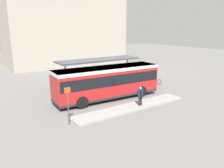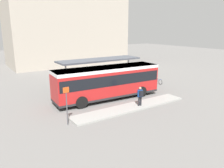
{
  "view_description": "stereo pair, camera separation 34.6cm",
  "coord_description": "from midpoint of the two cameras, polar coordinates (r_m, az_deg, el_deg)",
  "views": [
    {
      "loc": [
        -11.27,
        -17.17,
        6.72
      ],
      "look_at": [
        0.52,
        0.0,
        1.42
      ],
      "focal_mm": 35.0,
      "sensor_mm": 36.0,
      "label": 1
    },
    {
      "loc": [
        -10.98,
        -17.37,
        6.72
      ],
      "look_at": [
        0.52,
        0.0,
        1.42
      ],
      "focal_mm": 35.0,
      "sensor_mm": 36.0,
      "label": 2
    }
  ],
  "objects": [
    {
      "name": "bicycle_red",
      "position": [
        28.23,
        10.68,
        0.99
      ],
      "size": [
        0.48,
        1.66,
        0.72
      ],
      "rotation": [
        0.0,
        0.0,
        -1.61
      ],
      "color": "black",
      "rests_on": "ground_plane"
    },
    {
      "name": "bicycle_yellow",
      "position": [
        29.53,
        8.84,
        1.65
      ],
      "size": [
        0.48,
        1.66,
        0.72
      ],
      "rotation": [
        0.0,
        0.0,
        -1.56
      ],
      "color": "black",
      "rests_on": "ground_plane"
    },
    {
      "name": "platform_sign",
      "position": [
        15.69,
        -11.12,
        -5.22
      ],
      "size": [
        0.44,
        0.08,
        2.8
      ],
      "color": "#4C4C51",
      "rests_on": "ground_plane"
    },
    {
      "name": "station_shelter",
      "position": [
        25.97,
        -2.86,
        6.23
      ],
      "size": [
        10.07,
        2.79,
        3.24
      ],
      "color": "#4C515B",
      "rests_on": "ground_plane"
    },
    {
      "name": "potted_planter_near_shelter",
      "position": [
        24.34,
        0.71,
        -0.15
      ],
      "size": [
        0.76,
        0.76,
        1.26
      ],
      "color": "slate",
      "rests_on": "ground_plane"
    },
    {
      "name": "pedestrian_waiting",
      "position": [
        19.22,
        7.9,
        -2.91
      ],
      "size": [
        0.45,
        0.5,
        1.69
      ],
      "rotation": [
        0.0,
        0.0,
        1.34
      ],
      "color": "#232328",
      "rests_on": "curb_island"
    },
    {
      "name": "ground_plane",
      "position": [
        21.61,
        -0.7,
        -3.85
      ],
      "size": [
        120.0,
        120.0,
        0.0
      ],
      "primitive_type": "plane",
      "color": "slate"
    },
    {
      "name": "station_building",
      "position": [
        44.35,
        -11.57,
        16.49
      ],
      "size": [
        21.66,
        10.52,
        17.3
      ],
      "color": "#B2A899",
      "rests_on": "ground_plane"
    },
    {
      "name": "city_bus",
      "position": [
        21.12,
        -0.69,
        0.92
      ],
      "size": [
        10.63,
        3.14,
        3.17
      ],
      "rotation": [
        0.0,
        0.0,
        -0.06
      ],
      "color": "red",
      "rests_on": "ground_plane"
    },
    {
      "name": "bicycle_black",
      "position": [
        29.02,
        10.07,
        1.44
      ],
      "size": [
        0.48,
        1.79,
        0.78
      ],
      "rotation": [
        0.0,
        0.0,
        -1.73
      ],
      "color": "black",
      "rests_on": "ground_plane"
    },
    {
      "name": "bicycle_blue",
      "position": [
        27.9,
        12.29,
        0.71
      ],
      "size": [
        0.48,
        1.55,
        0.67
      ],
      "rotation": [
        0.0,
        0.0,
        -1.68
      ],
      "color": "black",
      "rests_on": "ground_plane"
    },
    {
      "name": "curb_island",
      "position": [
        19.29,
        5.63,
        -6.01
      ],
      "size": [
        11.19,
        1.8,
        0.12
      ],
      "color": "#9E9E99",
      "rests_on": "ground_plane"
    }
  ]
}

